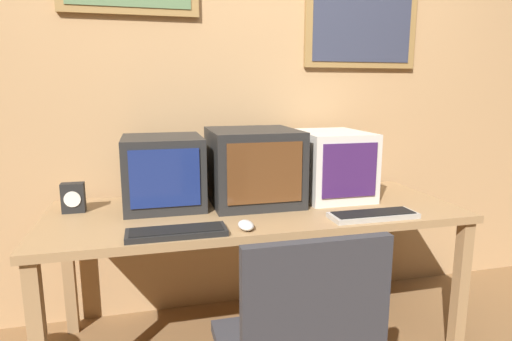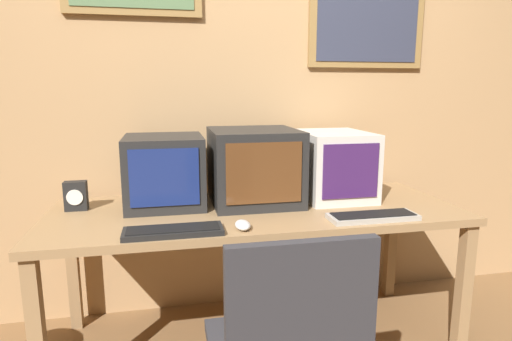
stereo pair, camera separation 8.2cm
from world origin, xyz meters
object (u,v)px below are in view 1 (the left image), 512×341
object	(u,v)px
monitor_right	(331,164)
desk_clock	(73,198)
monitor_left	(163,172)
monitor_center	(253,166)
keyboard_main	(177,232)
keyboard_side	(373,215)
mouse_near_keyboard	(246,225)

from	to	relation	value
monitor_right	desk_clock	world-z (taller)	monitor_right
monitor_left	monitor_center	distance (m)	0.44
monitor_center	desk_clock	world-z (taller)	monitor_center
keyboard_main	monitor_right	bearing A→B (deg)	26.83
monitor_left	keyboard_side	xyz separation A→B (m)	(0.89, -0.43, -0.16)
monitor_center	monitor_left	bearing A→B (deg)	176.46
monitor_left	mouse_near_keyboard	bearing A→B (deg)	-55.45
keyboard_main	keyboard_side	world-z (taller)	same
keyboard_main	monitor_center	bearing A→B (deg)	45.43
desk_clock	monitor_center	bearing A→B (deg)	-1.28
keyboard_side	keyboard_main	bearing A→B (deg)	-179.06
monitor_center	desk_clock	xyz separation A→B (m)	(-0.85, 0.02, -0.11)
keyboard_side	monitor_right	bearing A→B (deg)	93.41
monitor_center	monitor_right	size ratio (longest dim) A/B	1.05
monitor_right	desk_clock	distance (m)	1.28
keyboard_main	monitor_left	bearing A→B (deg)	93.50
monitor_left	monitor_right	size ratio (longest dim) A/B	0.91
monitor_center	mouse_near_keyboard	xyz separation A→B (m)	(-0.13, -0.42, -0.17)
monitor_center	keyboard_side	world-z (taller)	monitor_center
monitor_left	mouse_near_keyboard	distance (m)	0.56
keyboard_side	desk_clock	world-z (taller)	desk_clock
keyboard_side	desk_clock	distance (m)	1.37
monitor_center	keyboard_main	world-z (taller)	monitor_center
monitor_center	monitor_right	bearing A→B (deg)	0.62
keyboard_main	mouse_near_keyboard	size ratio (longest dim) A/B	3.66
mouse_near_keyboard	desk_clock	size ratio (longest dim) A/B	0.77
monitor_right	mouse_near_keyboard	bearing A→B (deg)	-142.93
monitor_left	keyboard_main	world-z (taller)	monitor_left
monitor_center	mouse_near_keyboard	distance (m)	0.47
monitor_right	desk_clock	xyz separation A→B (m)	(-1.28, 0.01, -0.10)
mouse_near_keyboard	monitor_left	bearing A→B (deg)	124.55
monitor_right	keyboard_side	size ratio (longest dim) A/B	1.11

